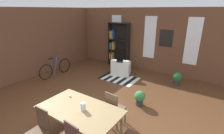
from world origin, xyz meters
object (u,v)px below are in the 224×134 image
Objects in this scene: potted_plant_by_shelf at (177,78)px; potted_plant_corner at (140,97)px; dining_table at (80,111)px; dining_chair_far_right at (114,108)px; bookshelf_tall at (117,45)px; vase_on_table at (83,107)px; bicycle_second at (56,68)px; armchair_white at (121,68)px; dining_chair_near_left at (39,129)px.

potted_plant_by_shelf is 1.13× the size of potted_plant_corner.
potted_plant_by_shelf is at bearing 73.96° from dining_table.
bookshelf_tall is (-2.50, 4.11, 0.61)m from dining_chair_far_right.
potted_plant_corner is at bearing -47.48° from bookshelf_tall.
potted_plant_corner is (0.15, 1.23, -0.25)m from dining_chair_far_right.
vase_on_table is 4.32m from bicycle_second.
bicycle_second is 5.18m from potted_plant_by_shelf.
potted_plant_by_shelf is at bearing 77.17° from dining_chair_far_right.
armchair_white reaches higher than potted_plant_by_shelf.
potted_plant_by_shelf is (1.18, 4.09, -0.36)m from dining_table.
dining_chair_far_right is at bearing 60.88° from dining_chair_near_left.
vase_on_table reaches higher than bicycle_second.
armchair_white is 2.95m from bicycle_second.
bicycle_second is (-3.62, 2.12, -0.34)m from dining_table.
bookshelf_tall reaches higher than dining_table.
potted_plant_by_shelf is (1.60, 4.84, -0.20)m from dining_chair_near_left.
dining_chair_far_right reaches higher than dining_table.
vase_on_table is 4.15m from armchair_white.
dining_table is at bearing -30.42° from bicycle_second.
dining_chair_near_left is at bearing -79.93° from armchair_white.
dining_chair_far_right is at bearing -102.83° from potted_plant_by_shelf.
bookshelf_tall is 3.24m from bicycle_second.
dining_chair_far_right is at bearing 61.10° from dining_table.
dining_chair_near_left is at bearing -119.12° from dining_chair_far_right.
dining_table is 2.10m from potted_plant_corner.
potted_plant_corner is (4.19, -0.14, -0.07)m from bicycle_second.
armchair_white is (-1.66, 3.13, -0.23)m from dining_chair_far_right.
bookshelf_tall reaches higher than potted_plant_by_shelf.
armchair_white is (-1.25, 3.88, -0.40)m from dining_table.
vase_on_table is at bearing -103.11° from potted_plant_corner.
potted_plant_corner is at bearing 82.91° from dining_chair_far_right.
potted_plant_corner is (0.46, 1.98, -0.57)m from vase_on_table.
bicycle_second is 4.19m from potted_plant_corner.
bookshelf_tall is (-2.08, 4.87, 0.45)m from dining_table.
potted_plant_by_shelf is (0.76, 3.34, -0.20)m from dining_chair_far_right.
dining_chair_far_right is (0.31, 0.75, -0.33)m from vase_on_table.
potted_plant_corner is (0.57, 1.98, -0.41)m from dining_table.
dining_chair_far_right is 0.43× the size of bookshelf_tall.
dining_chair_near_left is 0.43× the size of bookshelf_tall.
armchair_white is at bearing 118.02° from dining_chair_far_right.
bookshelf_tall is 4.01m from potted_plant_corner.
dining_chair_far_right is 4.26m from bicycle_second.
armchair_white is 1.90× the size of potted_plant_by_shelf.
vase_on_table is 0.98m from dining_chair_near_left.
dining_table is at bearing 60.66° from dining_chair_near_left.
dining_table and armchair_white have the same top height.
dining_chair_near_left is 4.71m from armchair_white.
bicycle_second reaches higher than armchair_white.
vase_on_table is at bearing -70.75° from armchair_white.
bookshelf_tall is at bearing 130.12° from armchair_white.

